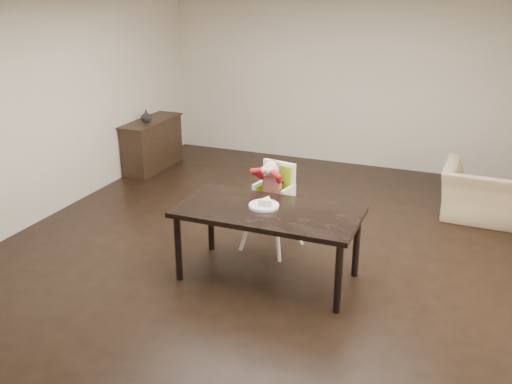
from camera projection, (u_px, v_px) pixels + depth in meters
ground at (270, 251)px, 6.42m from camera, size 7.00×7.00×0.00m
room_walls at (272, 86)px, 5.76m from camera, size 6.02×7.02×2.71m
dining_table at (268, 217)px, 5.62m from camera, size 1.80×0.90×0.75m
high_chair at (273, 186)px, 6.27m from camera, size 0.51×0.51×1.04m
plate at (265, 204)px, 5.64m from camera, size 0.39×0.39×0.09m
armchair at (488, 184)px, 7.12m from camera, size 1.08×0.72×0.92m
sideboard at (152, 144)px, 9.05m from camera, size 0.44×1.26×0.79m
vase at (146, 116)px, 8.78m from camera, size 0.23×0.23×0.17m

